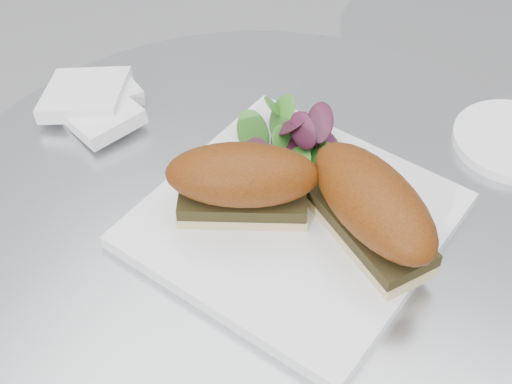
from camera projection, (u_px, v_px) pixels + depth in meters
table at (258, 354)px, 0.89m from camera, size 0.70×0.70×0.73m
plate at (294, 220)px, 0.71m from camera, size 0.31×0.31×0.02m
sandwich_left at (242, 181)px, 0.68m from camera, size 0.16×0.12×0.08m
sandwich_right at (372, 207)px, 0.66m from camera, size 0.18×0.15×0.08m
salad at (284, 138)px, 0.75m from camera, size 0.11×0.11×0.05m
napkin at (95, 110)px, 0.83m from camera, size 0.14×0.14×0.02m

